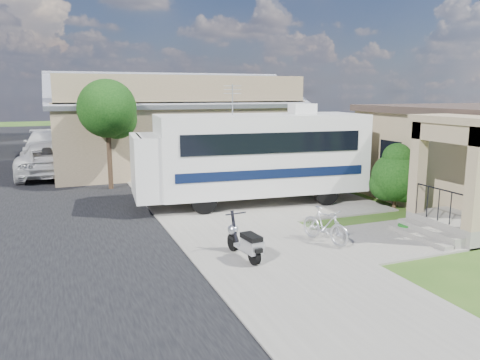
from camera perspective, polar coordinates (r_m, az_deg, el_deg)
name	(u,v)px	position (r m, az deg, el deg)	size (l,w,h in m)	color
ground	(290,240)	(13.13, 6.11, -7.34)	(120.00, 120.00, 0.00)	#244713
street_slab	(17,191)	(21.47, -25.58, -1.20)	(9.00, 80.00, 0.02)	black
sidewalk_slab	(171,180)	(21.95, -8.45, 0.04)	(4.00, 80.00, 0.06)	slate
driveway_slab	(270,200)	(17.65, 3.65, -2.50)	(7.00, 6.00, 0.05)	slate
walk_slab	(402,238)	(13.97, 19.11, -6.65)	(4.00, 3.00, 0.05)	slate
warehouse	(171,130)	(25.75, -8.44, 6.01)	(12.50, 8.40, 5.04)	#7B684D
street_tree_a	(110,111)	(20.21, -15.61, 8.05)	(2.44, 2.40, 4.58)	black
street_tree_b	(91,103)	(30.16, -17.72, 8.97)	(2.44, 2.40, 4.73)	black
street_tree_c	(82,104)	(39.15, -18.66, 8.78)	(2.44, 2.40, 4.42)	black
motorhome	(253,154)	(16.96, 1.54, 3.18)	(8.51, 3.33, 4.26)	silver
shrub	(396,175)	(17.31, 18.49, 0.61)	(1.88, 1.80, 2.31)	black
scooter	(245,243)	(11.39, 0.67, -7.63)	(0.57, 1.59, 1.05)	black
bicycle	(325,227)	(12.80, 10.31, -5.68)	(0.45, 1.59, 0.96)	#B8B9C1
pickup_truck	(48,159)	(24.68, -22.39, 2.37)	(2.70, 5.86, 1.63)	silver
van	(45,144)	(31.62, -22.71, 4.02)	(2.28, 5.62, 1.63)	silver
garden_hose	(405,228)	(14.67, 19.42, -5.59)	(0.39, 0.39, 0.18)	#125C14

